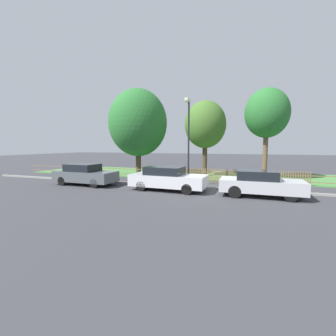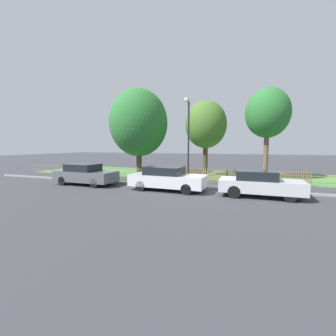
# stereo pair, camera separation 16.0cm
# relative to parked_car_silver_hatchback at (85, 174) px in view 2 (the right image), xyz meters

# --- Properties ---
(ground_plane) EXTENTS (120.00, 120.00, 0.00)m
(ground_plane) POSITION_rel_parked_car_silver_hatchback_xyz_m (8.66, 1.21, -0.72)
(ground_plane) COLOR #38383D
(kerb_stone) EXTENTS (36.78, 0.20, 0.12)m
(kerb_stone) POSITION_rel_parked_car_silver_hatchback_xyz_m (8.66, 1.31, -0.66)
(kerb_stone) COLOR gray
(kerb_stone) RESTS_ON ground
(grass_strip) EXTENTS (36.78, 7.19, 0.01)m
(grass_strip) POSITION_rel_parked_car_silver_hatchback_xyz_m (8.66, 7.77, -0.71)
(grass_strip) COLOR #477F3D
(grass_strip) RESTS_ON ground
(park_fence) EXTENTS (36.78, 0.05, 0.97)m
(park_fence) POSITION_rel_parked_car_silver_hatchback_xyz_m (8.66, 4.19, -0.23)
(park_fence) COLOR olive
(park_fence) RESTS_ON ground
(parked_car_silver_hatchback) EXTENTS (4.28, 1.82, 1.42)m
(parked_car_silver_hatchback) POSITION_rel_parked_car_silver_hatchback_xyz_m (0.00, 0.00, 0.00)
(parked_car_silver_hatchback) COLOR #51565B
(parked_car_silver_hatchback) RESTS_ON ground
(parked_car_black_saloon) EXTENTS (4.53, 1.96, 1.40)m
(parked_car_black_saloon) POSITION_rel_parked_car_silver_hatchback_xyz_m (5.88, 0.08, -0.00)
(parked_car_black_saloon) COLOR silver
(parked_car_black_saloon) RESTS_ON ground
(parked_car_navy_estate) EXTENTS (4.10, 1.72, 1.36)m
(parked_car_navy_estate) POSITION_rel_parked_car_silver_hatchback_xyz_m (10.99, 0.02, -0.01)
(parked_car_navy_estate) COLOR #BCBCC1
(parked_car_navy_estate) RESTS_ON ground
(covered_motorcycle) EXTENTS (1.83, 0.85, 0.96)m
(covered_motorcycle) POSITION_rel_parked_car_silver_hatchback_xyz_m (4.85, 2.39, -0.13)
(covered_motorcycle) COLOR black
(covered_motorcycle) RESTS_ON ground
(tree_nearest_kerb) EXTENTS (5.20, 5.20, 7.67)m
(tree_nearest_kerb) POSITION_rel_parked_car_silver_hatchback_xyz_m (1.03, 6.02, 3.95)
(tree_nearest_kerb) COLOR #473828
(tree_nearest_kerb) RESTS_ON ground
(tree_behind_motorcycle) EXTENTS (3.54, 3.54, 6.49)m
(tree_behind_motorcycle) POSITION_rel_parked_car_silver_hatchback_xyz_m (6.88, 7.22, 3.71)
(tree_behind_motorcycle) COLOR #473828
(tree_behind_motorcycle) RESTS_ON ground
(tree_mid_park) EXTENTS (3.34, 3.34, 7.09)m
(tree_mid_park) POSITION_rel_parked_car_silver_hatchback_xyz_m (11.72, 6.88, 4.42)
(tree_mid_park) COLOR brown
(tree_mid_park) RESTS_ON ground
(street_lamp) EXTENTS (0.20, 0.79, 5.57)m
(street_lamp) POSITION_rel_parked_car_silver_hatchback_xyz_m (6.71, 1.80, 2.80)
(street_lamp) COLOR black
(street_lamp) RESTS_ON ground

